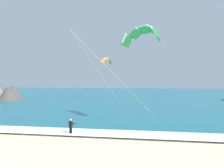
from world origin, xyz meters
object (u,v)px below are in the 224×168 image
kite_primary (142,34)px  kite_distant (107,60)px  kitesurfer (71,126)px  surfboard (71,135)px

kite_primary → kite_distant: bearing=107.9°
kitesurfer → kite_primary: kite_primary is taller
surfboard → kite_primary: bearing=45.8°
kite_distant → kitesurfer: bearing=-84.5°
kite_primary → surfboard: bearing=-134.2°
surfboard → kite_primary: kite_primary is taller
surfboard → kitesurfer: size_ratio=0.85×
surfboard → kitesurfer: 0.91m
kitesurfer → kite_distant: size_ratio=0.36×
kitesurfer → kite_distant: bearing=95.5°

